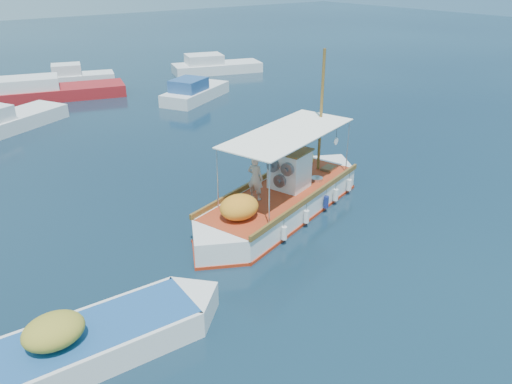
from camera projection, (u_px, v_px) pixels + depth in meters
ground at (275, 222)px, 18.49m from camera, size 160.00×160.00×0.00m
fishing_caique at (281, 200)px, 18.97m from camera, size 9.41×4.67×6.01m
dinghy at (93, 343)px, 12.14m from camera, size 6.92×2.21×1.69m
bg_boat_n at (48, 92)px, 34.80m from camera, size 10.14×5.34×1.80m
bg_boat_ne at (194, 93)px, 34.55m from camera, size 6.20×4.74×1.80m
bg_boat_e at (214, 67)px, 43.03m from camera, size 7.94×4.69×1.80m
bg_boat_far_n at (76, 78)px, 38.98m from camera, size 5.68×3.48×1.80m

